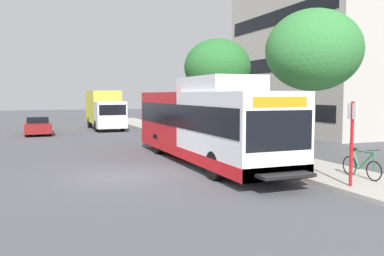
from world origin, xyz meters
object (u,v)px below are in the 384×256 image
(bus_stop_sign_pole, at_px, (352,137))
(street_tree_mid_block, at_px, (217,67))
(transit_bus, at_px, (205,123))
(bicycle_parked, at_px, (361,165))
(street_tree_near_stop, at_px, (314,51))
(parked_car_far_lane, at_px, (38,125))
(box_truck_background, at_px, (105,109))

(bus_stop_sign_pole, bearing_deg, street_tree_mid_block, 81.67)
(transit_bus, distance_m, bicycle_parked, 6.61)
(bus_stop_sign_pole, distance_m, street_tree_near_stop, 5.87)
(bicycle_parked, bearing_deg, parked_car_far_lane, 114.39)
(parked_car_far_lane, distance_m, box_truck_background, 6.24)
(transit_bus, height_order, street_tree_near_stop, street_tree_near_stop)
(transit_bus, height_order, bus_stop_sign_pole, transit_bus)
(transit_bus, xyz_separation_m, bicycle_parked, (3.32, -5.60, -1.14))
(street_tree_near_stop, bearing_deg, box_truck_background, 103.99)
(bus_stop_sign_pole, height_order, bicycle_parked, bus_stop_sign_pole)
(bicycle_parked, bearing_deg, box_truck_background, 100.19)
(bus_stop_sign_pole, xyz_separation_m, bicycle_parked, (1.24, 0.85, -1.09))
(street_tree_near_stop, relative_size, street_tree_mid_block, 1.00)
(bicycle_parked, height_order, box_truck_background, box_truck_background)
(transit_bus, bearing_deg, street_tree_near_stop, -25.03)
(bicycle_parked, distance_m, street_tree_near_stop, 5.65)
(street_tree_near_stop, bearing_deg, bus_stop_sign_pole, -114.08)
(street_tree_mid_block, bearing_deg, street_tree_near_stop, -90.24)
(bus_stop_sign_pole, bearing_deg, box_truck_background, 97.13)
(bus_stop_sign_pole, bearing_deg, transit_bus, 107.90)
(street_tree_near_stop, bearing_deg, transit_bus, 154.97)
(street_tree_mid_block, xyz_separation_m, box_truck_background, (-5.25, 11.35, -2.91))
(bus_stop_sign_pole, distance_m, box_truck_background, 25.65)
(bus_stop_sign_pole, relative_size, street_tree_mid_block, 0.41)
(street_tree_near_stop, xyz_separation_m, box_truck_background, (-5.21, 20.92, -3.03))
(bus_stop_sign_pole, distance_m, bicycle_parked, 1.85)
(transit_bus, height_order, bicycle_parked, transit_bus)
(transit_bus, xyz_separation_m, box_truck_background, (-1.10, 19.00, 0.04))
(box_truck_background, bearing_deg, transit_bus, -86.68)
(bicycle_parked, distance_m, street_tree_mid_block, 13.90)
(transit_bus, xyz_separation_m, street_tree_near_stop, (4.11, -1.92, 3.07))
(bus_stop_sign_pole, xyz_separation_m, parked_car_far_lane, (-8.61, 22.56, -0.99))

